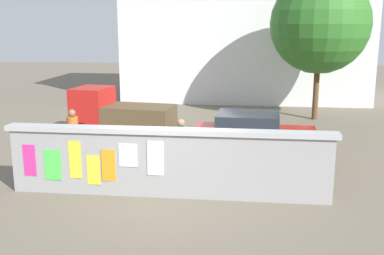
% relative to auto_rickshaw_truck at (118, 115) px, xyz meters
% --- Properties ---
extents(ground, '(60.00, 60.00, 0.00)m').
position_rel_auto_rickshaw_truck_xyz_m(ground, '(2.74, 2.58, -0.90)').
color(ground, '#6B6051').
extents(poster_wall, '(7.93, 0.42, 1.68)m').
position_rel_auto_rickshaw_truck_xyz_m(poster_wall, '(2.73, -5.42, -0.03)').
color(poster_wall, '#949494').
rests_on(poster_wall, ground).
extents(auto_rickshaw_truck, '(3.77, 1.96, 1.85)m').
position_rel_auto_rickshaw_truck_xyz_m(auto_rickshaw_truck, '(0.00, 0.00, 0.00)').
color(auto_rickshaw_truck, black).
rests_on(auto_rickshaw_truck, ground).
extents(car_parked, '(3.88, 1.90, 1.40)m').
position_rel_auto_rickshaw_truck_xyz_m(car_parked, '(4.79, -1.81, -0.17)').
color(car_parked, black).
rests_on(car_parked, ground).
extents(motorcycle, '(1.87, 0.70, 0.87)m').
position_rel_auto_rickshaw_truck_xyz_m(motorcycle, '(0.84, -3.99, -0.44)').
color(motorcycle, black).
rests_on(motorcycle, ground).
extents(person_walking, '(0.44, 0.44, 1.62)m').
position_rel_auto_rickshaw_truck_xyz_m(person_walking, '(-0.56, -2.96, 0.09)').
color(person_walking, yellow).
rests_on(person_walking, ground).
extents(person_bystander, '(0.47, 0.47, 1.62)m').
position_rel_auto_rickshaw_truck_xyz_m(person_bystander, '(2.85, -3.95, 0.09)').
color(person_bystander, purple).
rests_on(person_bystander, ground).
extents(tree_roadside, '(4.18, 4.18, 6.18)m').
position_rel_auto_rickshaw_truck_xyz_m(tree_roadside, '(7.58, 4.45, 3.19)').
color(tree_roadside, brown).
rests_on(tree_roadside, ground).
extents(building_background, '(13.20, 6.99, 7.88)m').
position_rel_auto_rickshaw_truck_xyz_m(building_background, '(4.43, 10.86, 3.06)').
color(building_background, silver).
rests_on(building_background, ground).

